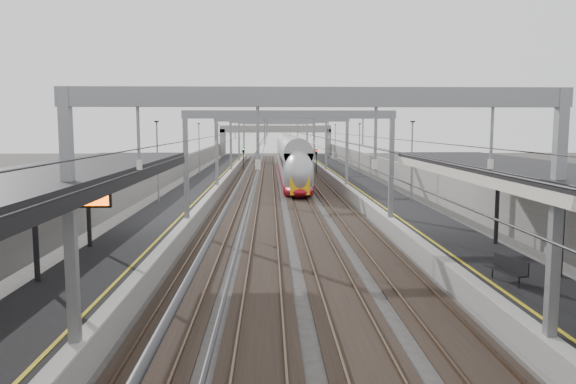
{
  "coord_description": "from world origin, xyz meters",
  "views": [
    {
      "loc": [
        -1.2,
        -12.28,
        6.6
      ],
      "look_at": [
        0.0,
        24.36,
        2.34
      ],
      "focal_mm": 35.0,
      "sensor_mm": 36.0,
      "label": 1
    }
  ],
  "objects": [
    {
      "name": "overbridge",
      "position": [
        0.0,
        100.0,
        5.31
      ],
      "size": [
        22.0,
        2.2,
        6.9
      ],
      "color": "gray",
      "rests_on": "ground"
    },
    {
      "name": "platform_left",
      "position": [
        -8.0,
        45.0,
        0.5
      ],
      "size": [
        4.0,
        120.0,
        1.0
      ],
      "primitive_type": "cube",
      "color": "black",
      "rests_on": "ground"
    },
    {
      "name": "signal_red_near",
      "position": [
        3.2,
        69.36,
        2.42
      ],
      "size": [
        0.32,
        0.32,
        3.48
      ],
      "color": "black",
      "rests_on": "ground"
    },
    {
      "name": "bench",
      "position": [
        7.39,
        7.21,
        1.56
      ],
      "size": [
        0.97,
        1.86,
        0.93
      ],
      "color": "black",
      "rests_on": "platform_right"
    },
    {
      "name": "canopy_left",
      "position": [
        -8.02,
        2.99,
        5.09
      ],
      "size": [
        4.4,
        30.0,
        4.24
      ],
      "color": "black",
      "rests_on": "platform_left"
    },
    {
      "name": "wall_left",
      "position": [
        -11.2,
        45.0,
        1.6
      ],
      "size": [
        0.3,
        120.0,
        3.2
      ],
      "primitive_type": "cube",
      "color": "gray",
      "rests_on": "ground"
    },
    {
      "name": "tracks",
      "position": [
        0.0,
        45.0,
        0.05
      ],
      "size": [
        11.4,
        140.0,
        0.2
      ],
      "color": "black",
      "rests_on": "ground"
    },
    {
      "name": "train",
      "position": [
        1.5,
        61.15,
        2.17
      ],
      "size": [
        2.81,
        51.15,
        4.44
      ],
      "color": "maroon",
      "rests_on": "ground"
    },
    {
      "name": "overhead_line",
      "position": [
        0.0,
        51.62,
        6.14
      ],
      "size": [
        13.0,
        140.0,
        6.6
      ],
      "color": "gray",
      "rests_on": "platform_left"
    },
    {
      "name": "signal_green",
      "position": [
        -5.2,
        72.94,
        2.42
      ],
      "size": [
        0.32,
        0.32,
        3.48
      ],
      "color": "black",
      "rests_on": "ground"
    },
    {
      "name": "signal_red_far",
      "position": [
        5.4,
        66.82,
        2.42
      ],
      "size": [
        0.32,
        0.32,
        3.48
      ],
      "color": "black",
      "rests_on": "ground"
    },
    {
      "name": "platform_right",
      "position": [
        8.0,
        45.0,
        0.5
      ],
      "size": [
        4.0,
        120.0,
        1.0
      ],
      "primitive_type": "cube",
      "color": "black",
      "rests_on": "ground"
    },
    {
      "name": "wall_right",
      "position": [
        11.2,
        45.0,
        1.6
      ],
      "size": [
        0.3,
        120.0,
        3.2
      ],
      "primitive_type": "cube",
      "color": "gray",
      "rests_on": "ground"
    }
  ]
}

